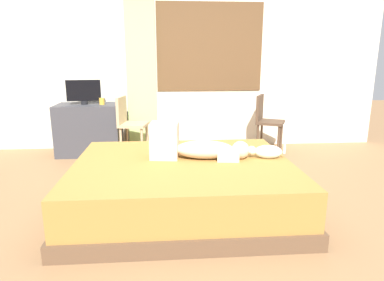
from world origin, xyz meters
The scene contains 11 objects.
ground_plane centered at (0.00, 0.00, 0.00)m, with size 16.00×16.00×0.00m, color olive.
back_wall_with_window centered at (0.02, 2.54, 1.45)m, with size 6.40×0.14×2.90m.
bed centered at (-0.06, 0.12, 0.23)m, with size 2.05×1.70×0.47m.
person_lying centered at (0.06, 0.23, 0.58)m, with size 0.94×0.37×0.34m.
cat centered at (0.74, 0.16, 0.53)m, with size 0.36×0.15×0.21m.
desk centered at (-1.34, 2.14, 0.37)m, with size 0.90×0.56×0.74m.
tv_monitor centered at (-1.38, 2.14, 0.92)m, with size 0.48×0.10×0.35m.
cup centered at (-1.12, 2.10, 0.79)m, with size 0.08×0.08×0.10m, color gold.
chair_by_desk centered at (-0.74, 1.99, 0.51)m, with size 0.44×0.44×0.86m.
chair_spare centered at (1.29, 2.04, 0.51)m, with size 0.51×0.51×0.86m.
curtain_left centered at (-0.57, 2.42, 1.27)m, with size 0.44×0.06×2.54m, color #ADCC75.
Camera 1 is at (-0.21, -2.89, 1.41)m, focal length 31.87 mm.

